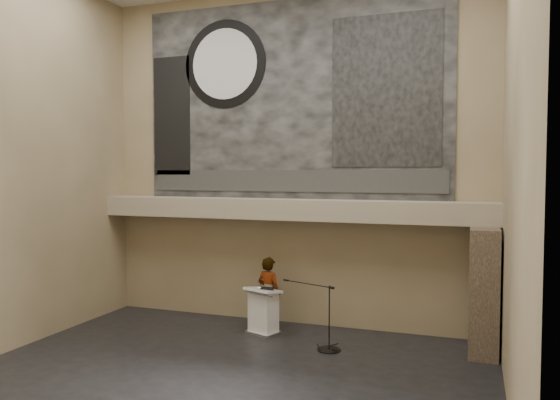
% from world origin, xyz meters
% --- Properties ---
extents(floor, '(10.00, 10.00, 0.00)m').
position_xyz_m(floor, '(0.00, 0.00, 0.00)').
color(floor, black).
rests_on(floor, ground).
extents(wall_back, '(10.00, 0.02, 8.50)m').
position_xyz_m(wall_back, '(0.00, 4.00, 4.25)').
color(wall_back, '#827152').
rests_on(wall_back, floor).
extents(wall_front, '(10.00, 0.02, 8.50)m').
position_xyz_m(wall_front, '(0.00, -4.00, 4.25)').
color(wall_front, '#827152').
rests_on(wall_front, floor).
extents(wall_left, '(0.02, 8.00, 8.50)m').
position_xyz_m(wall_left, '(-5.00, 0.00, 4.25)').
color(wall_left, '#827152').
rests_on(wall_left, floor).
extents(wall_right, '(0.02, 8.00, 8.50)m').
position_xyz_m(wall_right, '(5.00, 0.00, 4.25)').
color(wall_right, '#827152').
rests_on(wall_right, floor).
extents(soffit, '(10.00, 0.80, 0.50)m').
position_xyz_m(soffit, '(0.00, 3.60, 2.95)').
color(soffit, gray).
rests_on(soffit, wall_back).
extents(sprinkler_left, '(0.04, 0.04, 0.06)m').
position_xyz_m(sprinkler_left, '(-1.60, 3.55, 2.67)').
color(sprinkler_left, '#B2893D').
rests_on(sprinkler_left, soffit).
extents(sprinkler_right, '(0.04, 0.04, 0.06)m').
position_xyz_m(sprinkler_right, '(1.90, 3.55, 2.67)').
color(sprinkler_right, '#B2893D').
rests_on(sprinkler_right, soffit).
extents(banner, '(8.00, 0.05, 5.00)m').
position_xyz_m(banner, '(0.00, 3.97, 5.70)').
color(banner, black).
rests_on(banner, wall_back).
extents(banner_text_strip, '(7.76, 0.02, 0.55)m').
position_xyz_m(banner_text_strip, '(0.00, 3.93, 3.65)').
color(banner_text_strip, '#2A2A2A').
rests_on(banner_text_strip, banner).
extents(banner_clock_rim, '(2.30, 0.02, 2.30)m').
position_xyz_m(banner_clock_rim, '(-1.80, 3.93, 6.70)').
color(banner_clock_rim, black).
rests_on(banner_clock_rim, banner).
extents(banner_clock_face, '(1.84, 0.02, 1.84)m').
position_xyz_m(banner_clock_face, '(-1.80, 3.91, 6.70)').
color(banner_clock_face, silver).
rests_on(banner_clock_face, banner).
extents(banner_building_print, '(2.60, 0.02, 3.60)m').
position_xyz_m(banner_building_print, '(2.40, 3.93, 5.80)').
color(banner_building_print, black).
rests_on(banner_building_print, banner).
extents(banner_brick_print, '(1.10, 0.02, 3.20)m').
position_xyz_m(banner_brick_print, '(-3.40, 3.93, 5.40)').
color(banner_brick_print, black).
rests_on(banner_brick_print, banner).
extents(stone_pier, '(0.60, 1.40, 2.70)m').
position_xyz_m(stone_pier, '(4.65, 3.15, 1.35)').
color(stone_pier, '#423428').
rests_on(stone_pier, floor).
extents(lectern, '(0.94, 0.81, 1.14)m').
position_xyz_m(lectern, '(-0.27, 2.78, 0.55)').
color(lectern, silver).
rests_on(lectern, floor).
extents(binder, '(0.33, 0.28, 0.04)m').
position_xyz_m(binder, '(-0.16, 2.76, 1.12)').
color(binder, black).
rests_on(binder, lectern).
extents(papers, '(0.24, 0.31, 0.00)m').
position_xyz_m(papers, '(-0.33, 2.76, 1.10)').
color(papers, white).
rests_on(papers, lectern).
extents(speaker_person, '(0.75, 0.60, 1.79)m').
position_xyz_m(speaker_person, '(-0.31, 3.26, 0.89)').
color(speaker_person, white).
rests_on(speaker_person, floor).
extents(mic_stand, '(1.46, 0.70, 1.42)m').
position_xyz_m(mic_stand, '(1.46, 2.19, 0.21)').
color(mic_stand, black).
rests_on(mic_stand, floor).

